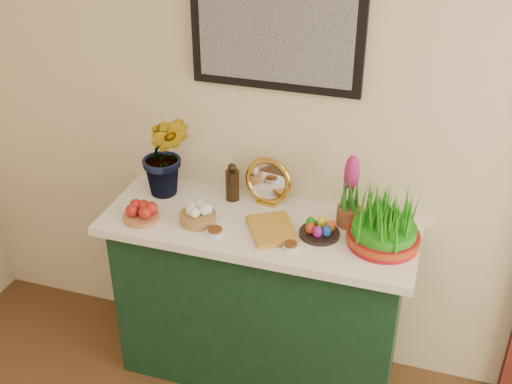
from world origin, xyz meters
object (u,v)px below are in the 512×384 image
book (251,231)px  wheatgrass_sabzeh (385,222)px  hyacinth_green (165,141)px  mirror (268,182)px  sideboard (259,303)px

book → wheatgrass_sabzeh: 0.56m
wheatgrass_sabzeh → book: bearing=-169.8°
hyacinth_green → mirror: hyacinth_green is taller
sideboard → wheatgrass_sabzeh: bearing=-1.0°
mirror → book: size_ratio=0.95×
wheatgrass_sabzeh → sideboard: bearing=179.0°
book → hyacinth_green: bearing=125.9°
sideboard → book: 0.49m
sideboard → book: bearing=-91.9°
book → sideboard: bearing=57.8°
sideboard → wheatgrass_sabzeh: wheatgrass_sabzeh is taller
sideboard → hyacinth_green: size_ratio=2.36×
hyacinth_green → wheatgrass_sabzeh: (1.03, -0.11, -0.17)m
sideboard → hyacinth_green: (-0.48, 0.10, 0.74)m
mirror → wheatgrass_sabzeh: (0.56, -0.18, 0.00)m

